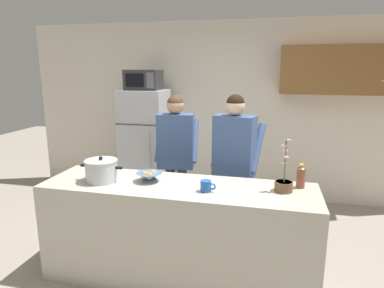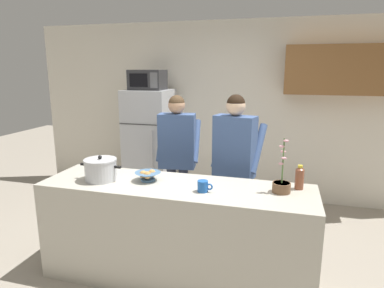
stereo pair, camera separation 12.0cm
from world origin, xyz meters
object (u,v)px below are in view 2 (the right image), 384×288
microwave (148,80)px  refrigerator (150,145)px  coffee_mug (203,186)px  bread_bowl (148,175)px  person_by_sink (235,155)px  cooking_pot (101,169)px  bottle_near_edge (300,177)px  potted_orchid (282,185)px  person_near_pot (177,148)px

microwave → refrigerator: bearing=90.1°
coffee_mug → bread_bowl: bread_bowl is taller
refrigerator → person_by_sink: person_by_sink is taller
coffee_mug → person_by_sink: bearing=80.0°
refrigerator → cooking_pot: 1.94m
refrigerator → bottle_near_edge: 2.66m
refrigerator → microwave: (0.00, -0.02, 0.95)m
refrigerator → bottle_near_edge: size_ratio=7.72×
bread_bowl → cooking_pot: bearing=-167.8°
microwave → bottle_near_edge: bearing=-38.6°
microwave → potted_orchid: microwave is taller
bread_bowl → potted_orchid: size_ratio=0.52×
potted_orchid → person_by_sink: bearing=126.8°
bread_bowl → potted_orchid: potted_orchid is taller
person_by_sink → cooking_pot: person_by_sink is taller
coffee_mug → bottle_near_edge: (0.77, 0.28, 0.06)m
bottle_near_edge → coffee_mug: bearing=-160.0°
potted_orchid → bread_bowl: bearing=-178.9°
microwave → coffee_mug: microwave is taller
microwave → person_near_pot: microwave is taller
bread_bowl → person_near_pot: bearing=90.3°
bread_bowl → bottle_near_edge: bearing=6.4°
bottle_near_edge → microwave: bearing=141.4°
refrigerator → microwave: bearing=-89.9°
refrigerator → potted_orchid: bearing=-43.0°
person_near_pot → bottle_near_edge: (1.33, -0.74, 0.00)m
refrigerator → coffee_mug: 2.34m
cooking_pot → coffee_mug: (0.98, -0.04, -0.05)m
microwave → person_near_pot: bearing=-51.2°
coffee_mug → bread_bowl: 0.57m
potted_orchid → person_near_pot: bearing=144.0°
person_by_sink → bread_bowl: size_ratio=7.03×
refrigerator → potted_orchid: refrigerator is taller
refrigerator → person_near_pot: person_near_pot is taller
potted_orchid → bottle_near_edge: bearing=41.0°
microwave → cooking_pot: size_ratio=1.18×
coffee_mug → potted_orchid: bearing=13.9°
cooking_pot → coffee_mug: 0.98m
person_near_pot → coffee_mug: (0.56, -1.02, -0.05)m
person_near_pot → person_by_sink: size_ratio=0.98×
bottle_near_edge → cooking_pot: bearing=-172.2°
refrigerator → bread_bowl: bearing=-68.0°
cooking_pot → potted_orchid: size_ratio=0.89×
person_near_pot → person_by_sink: (0.70, -0.21, 0.03)m
bread_bowl → bottle_near_edge: 1.34m
refrigerator → bottle_near_edge: refrigerator is taller
bread_bowl → bottle_near_edge: size_ratio=1.13×
bread_bowl → refrigerator: bearing=112.0°
bottle_near_edge → potted_orchid: size_ratio=0.46×
refrigerator → bottle_near_edge: (2.06, -1.67, 0.21)m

